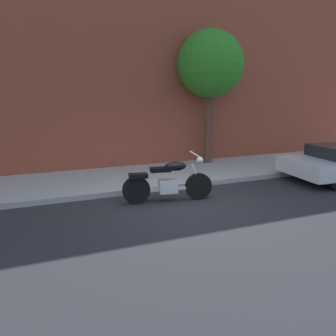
# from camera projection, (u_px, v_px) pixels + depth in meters

# --- Properties ---
(ground_plane) EXTENTS (60.00, 60.00, 0.00)m
(ground_plane) POSITION_uv_depth(u_px,v_px,m) (186.00, 206.00, 7.78)
(ground_plane) COLOR #28282D
(sidewalk) EXTENTS (19.39, 2.81, 0.14)m
(sidewalk) POSITION_uv_depth(u_px,v_px,m) (148.00, 176.00, 10.21)
(sidewalk) COLOR #A3A3A3
(sidewalk) RESTS_ON ground
(building_facade) EXTENTS (19.39, 0.50, 8.20)m
(building_facade) POSITION_uv_depth(u_px,v_px,m) (130.00, 43.00, 10.82)
(building_facade) COLOR brown
(building_facade) RESTS_ON ground
(motorcycle) EXTENTS (2.17, 0.76, 1.15)m
(motorcycle) POSITION_uv_depth(u_px,v_px,m) (168.00, 182.00, 8.00)
(motorcycle) COLOR black
(motorcycle) RESTS_ON ground
(street_tree) EXTENTS (2.23, 2.23, 4.60)m
(street_tree) POSITION_uv_depth(u_px,v_px,m) (210.00, 65.00, 11.18)
(street_tree) COLOR brown
(street_tree) RESTS_ON ground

